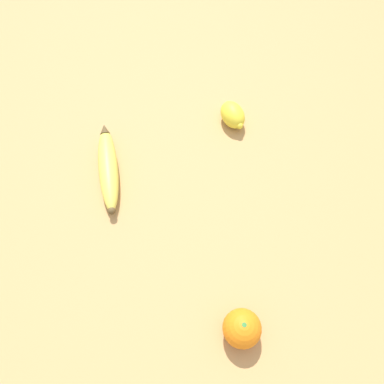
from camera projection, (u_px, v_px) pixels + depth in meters
The scene contains 4 objects.
ground_plane at pixel (204, 224), 0.77m from camera, with size 3.00×3.00×0.00m, color tan.
banana at pixel (108, 167), 0.82m from camera, with size 0.06×0.23×0.04m.
orange at pixel (243, 328), 0.64m from camera, with size 0.07×0.07×0.07m.
lemon at pixel (233, 115), 0.89m from camera, with size 0.06×0.09×0.05m.
Camera 1 is at (-0.11, -0.30, 0.71)m, focal length 35.00 mm.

